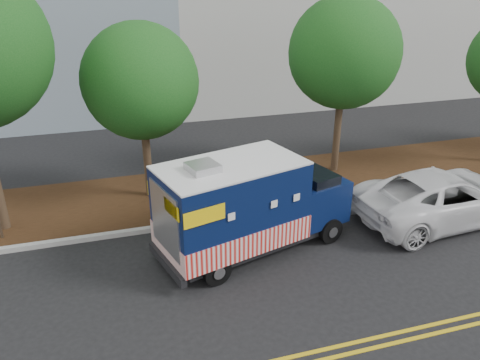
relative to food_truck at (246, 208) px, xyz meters
name	(u,v)px	position (x,y,z in m)	size (l,w,h in m)	color
ground	(190,251)	(-1.54, 0.37, -1.31)	(120.00, 120.00, 0.00)	black
curb	(181,225)	(-1.54, 1.77, -1.23)	(120.00, 0.18, 0.15)	#9E9E99
mulch_strip	(171,196)	(-1.54, 3.87, -1.23)	(120.00, 4.00, 0.15)	black
tree_b	(141,82)	(-2.21, 4.00, 2.72)	(3.62, 3.62, 5.85)	#38281C
tree_c	(344,53)	(4.85, 4.26, 3.23)	(3.91, 3.91, 6.50)	#38281C
food_truck	(246,208)	(0.00, 0.00, 0.00)	(5.79, 3.37, 2.89)	black
white_car	(443,197)	(6.35, -0.01, -0.52)	(2.60, 5.64, 1.57)	silver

